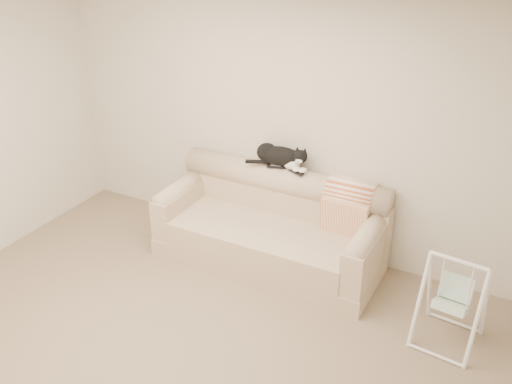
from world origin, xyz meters
TOP-DOWN VIEW (x-y plane):
  - ground_plane at (0.00, 0.00)m, footprint 5.00×5.00m
  - room_shell at (0.00, 0.00)m, footprint 5.04×4.04m
  - sofa at (0.04, 1.62)m, footprint 2.20×0.93m
  - remote_a at (-0.03, 1.83)m, footprint 0.19×0.09m
  - remote_b at (0.19, 1.81)m, footprint 0.18×0.11m
  - tuxedo_cat at (0.00, 1.86)m, footprint 0.63×0.27m
  - throw_blanket at (0.74, 1.84)m, footprint 0.45×0.38m
  - baby_swing at (1.85, 1.19)m, footprint 0.53×0.56m

SIDE VIEW (x-z plane):
  - ground_plane at x=0.00m, z-range 0.00..0.00m
  - sofa at x=0.04m, z-range -0.10..0.80m
  - baby_swing at x=1.85m, z-range 0.00..0.79m
  - throw_blanket at x=0.74m, z-range 0.44..1.01m
  - remote_b at x=0.19m, z-range 0.90..0.92m
  - remote_a at x=-0.03m, z-range 0.90..0.92m
  - tuxedo_cat at x=0.00m, z-range 0.89..1.14m
  - room_shell at x=0.00m, z-range 0.23..2.83m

